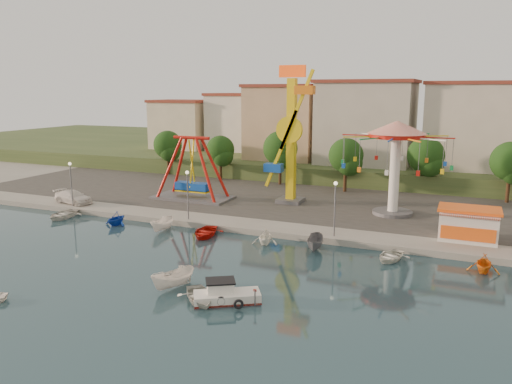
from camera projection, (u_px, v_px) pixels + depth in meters
The scene contains 34 objects.
ground at pixel (192, 276), 38.96m from camera, with size 200.00×200.00×0.00m, color #142C37.
quay_deck at pixel (358, 165), 94.74m from camera, with size 200.00×100.00×0.60m, color #9E998E.
asphalt_pad at pixel (307, 195), 65.86m from camera, with size 90.00×28.00×0.01m, color #4C4944.
hill_terrace at pixel (363, 155), 99.01m from camera, with size 200.00×60.00×3.00m, color #384C26.
pirate_ship_ride at pixel (192, 169), 62.98m from camera, with size 10.00×5.00×8.00m.
kamikaze_tower at pixel (292, 138), 59.74m from camera, with size 4.60×3.10×16.50m.
wave_swinger at pixel (396, 147), 54.22m from camera, with size 11.60×11.60×10.40m.
booth_left at pixel (468, 224), 45.79m from camera, with size 5.40×3.78×3.08m.
lamp_post_0 at pixel (71, 185), 59.30m from camera, with size 0.14×0.14×5.00m, color #59595E.
lamp_post_1 at pixel (188, 196), 53.13m from camera, with size 0.14×0.14×5.00m, color #59595E.
lamp_post_2 at pixel (335, 210), 46.96m from camera, with size 0.14×0.14×5.00m, color #59595E.
tree_0 at pixel (168, 145), 81.19m from camera, with size 4.60×4.60×7.19m.
tree_1 at pixel (220, 150), 76.73m from camera, with size 4.35×4.35×6.80m.
tree_2 at pixel (280, 148), 72.34m from camera, with size 5.02×5.02×7.85m.
tree_3 at pixel (346, 156), 67.26m from camera, with size 4.68×4.68×7.32m.
tree_4 at pixel (426, 155), 66.06m from camera, with size 4.86×4.86×7.60m.
tree_5 at pixel (511, 162), 60.57m from camera, with size 4.83×4.83×7.54m.
building_0 at pixel (160, 119), 91.52m from camera, with size 9.26×9.53×11.87m, color beige.
building_1 at pixel (232, 128), 91.99m from camera, with size 12.33×9.01×8.63m, color silver.
building_2 at pixel (301, 123), 87.19m from camera, with size 11.95×9.28×11.23m, color tan.
building_3 at pixel (377, 133), 79.23m from camera, with size 12.59×10.50×9.20m, color beige.
building_4 at pixel (469, 134), 77.10m from camera, with size 10.75×9.23×9.24m, color beige.
cabin_motorboat at pixel (226, 296), 34.09m from camera, with size 4.75×3.82×1.59m.
rowboat_a at pixel (200, 296), 34.07m from camera, with size 2.68×3.75×0.78m, color silver.
skiff at pixel (173, 279), 36.28m from camera, with size 1.40×3.71×1.43m, color silver.
van at pixel (73, 197), 61.10m from camera, with size 2.17×5.33×1.55m, color silver.
moored_boat_0 at pixel (63, 214), 56.39m from camera, with size 3.02×4.23×0.88m, color silver.
moored_boat_1 at pixel (116, 218), 53.44m from camera, with size 2.43×2.81×1.48m, color #143CB1.
moored_boat_2 at pixel (162, 224), 51.20m from camera, with size 1.32×3.52×1.36m, color white.
moored_boat_3 at pixel (205, 232), 49.32m from camera, with size 3.01×4.21×0.87m, color red.
moored_boat_4 at pixel (265, 237), 46.78m from camera, with size 2.40×2.79×1.47m, color white.
moored_boat_5 at pixel (315, 243), 44.91m from camera, with size 1.36×3.62×1.40m, color slate.
moored_boat_6 at pixel (390, 256), 42.42m from camera, with size 2.56×3.59×0.74m, color silver.
moored_boat_7 at pixel (484, 263), 39.55m from camera, with size 2.47×2.86×1.50m, color orange.
Camera 1 is at (19.13, -31.91, 14.22)m, focal length 35.00 mm.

